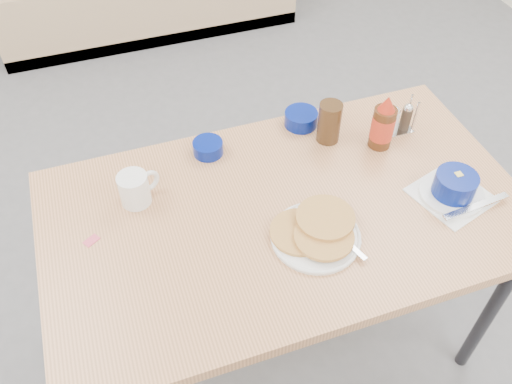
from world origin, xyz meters
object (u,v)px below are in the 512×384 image
object	(u,v)px
coffee_mug	(135,188)
butter_bowl	(301,119)
dining_table	(286,223)
pancake_plate	(316,232)
creamer_bowl	(208,148)
grits_setting	(454,188)
amber_tumbler	(329,122)
condiment_caddy	(399,120)
syrup_bottle	(383,125)

from	to	relation	value
coffee_mug	butter_bowl	distance (m)	0.61
coffee_mug	dining_table	bearing A→B (deg)	-23.67
pancake_plate	coffee_mug	distance (m)	0.53
dining_table	creamer_bowl	distance (m)	0.35
dining_table	grits_setting	xyz separation A→B (m)	(0.48, -0.11, 0.10)
pancake_plate	amber_tumbler	world-z (taller)	amber_tumbler
grits_setting	condiment_caddy	distance (m)	0.32
dining_table	butter_bowl	size ratio (longest dim) A/B	12.63
coffee_mug	amber_tumbler	distance (m)	0.64
pancake_plate	butter_bowl	world-z (taller)	butter_bowl
creamer_bowl	condiment_caddy	distance (m)	0.63
creamer_bowl	grits_setting	bearing A→B (deg)	-33.52
coffee_mug	grits_setting	distance (m)	0.93
butter_bowl	amber_tumbler	xyz separation A→B (m)	(0.05, -0.10, 0.05)
butter_bowl	condiment_caddy	distance (m)	0.32
amber_tumbler	syrup_bottle	distance (m)	0.17
pancake_plate	condiment_caddy	xyz separation A→B (m)	(0.44, 0.33, 0.02)
dining_table	creamer_bowl	world-z (taller)	creamer_bowl
pancake_plate	creamer_bowl	world-z (taller)	pancake_plate
coffee_mug	butter_bowl	world-z (taller)	coffee_mug
creamer_bowl	amber_tumbler	size ratio (longest dim) A/B	0.69
amber_tumbler	syrup_bottle	size ratio (longest dim) A/B	0.73
grits_setting	amber_tumbler	distance (m)	0.43
pancake_plate	condiment_caddy	distance (m)	0.55
pancake_plate	grits_setting	bearing A→B (deg)	1.26
amber_tumbler	condiment_caddy	world-z (taller)	amber_tumbler
coffee_mug	creamer_bowl	bearing A→B (deg)	27.50
grits_setting	butter_bowl	distance (m)	0.54
creamer_bowl	butter_bowl	bearing A→B (deg)	5.81
butter_bowl	syrup_bottle	bearing A→B (deg)	-41.41
pancake_plate	grits_setting	xyz separation A→B (m)	(0.44, 0.01, 0.02)
creamer_bowl	butter_bowl	world-z (taller)	butter_bowl
pancake_plate	syrup_bottle	world-z (taller)	syrup_bottle
butter_bowl	dining_table	bearing A→B (deg)	-118.39
creamer_bowl	syrup_bottle	xyz separation A→B (m)	(0.53, -0.14, 0.06)
pancake_plate	syrup_bottle	xyz separation A→B (m)	(0.35, 0.28, 0.06)
amber_tumbler	condiment_caddy	size ratio (longest dim) A/B	1.16
dining_table	syrup_bottle	xyz separation A→B (m)	(0.39, 0.16, 0.14)
dining_table	coffee_mug	distance (m)	0.45
butter_bowl	amber_tumbler	bearing A→B (deg)	-60.72
dining_table	grits_setting	distance (m)	0.50
butter_bowl	amber_tumbler	size ratio (longest dim) A/B	0.79
butter_bowl	condiment_caddy	size ratio (longest dim) A/B	0.92
dining_table	syrup_bottle	distance (m)	0.44
amber_tumbler	coffee_mug	bearing A→B (deg)	-174.00
coffee_mug	condiment_caddy	xyz separation A→B (m)	(0.88, 0.03, -0.01)
grits_setting	amber_tumbler	world-z (taller)	amber_tumbler
creamer_bowl	amber_tumbler	bearing A→B (deg)	-9.29
creamer_bowl	butter_bowl	xyz separation A→B (m)	(0.33, 0.03, 0.00)
pancake_plate	condiment_caddy	bearing A→B (deg)	36.75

